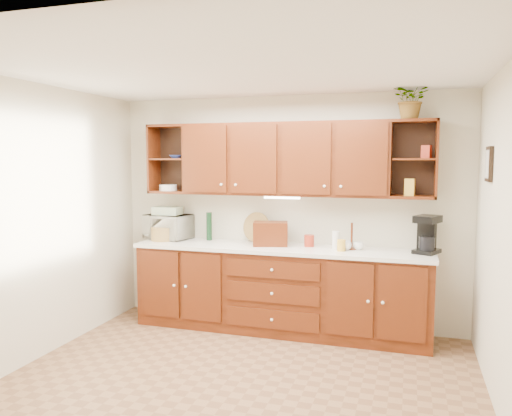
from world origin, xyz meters
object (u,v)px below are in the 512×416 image
Objects in this scene: microwave at (168,227)px; bread_box at (270,234)px; potted_plant at (412,99)px; coffee_maker at (427,235)px.

bread_box is (1.30, -0.09, -0.01)m from microwave.
microwave is 3.09m from potted_plant.
potted_plant is (2.75, -0.03, 1.41)m from microwave.
microwave is 1.30m from bread_box.
microwave is 2.94m from coffee_maker.
potted_plant is (-0.19, 0.02, 1.37)m from coffee_maker.
bread_box is 0.93× the size of potted_plant.
microwave is at bearing 161.31° from bread_box.
bread_box is at bearing 5.28° from microwave.
microwave is 1.40× the size of bread_box.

